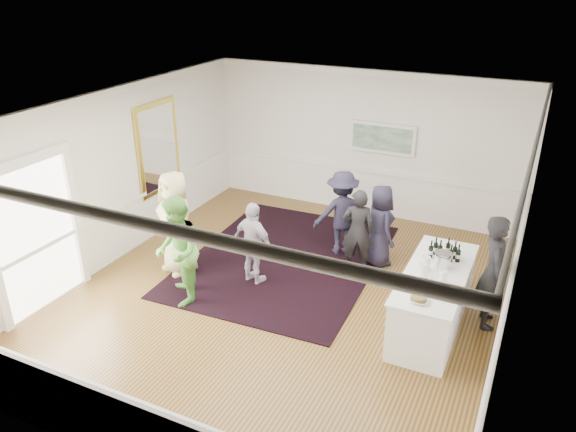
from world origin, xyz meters
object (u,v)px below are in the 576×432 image
at_px(guest_lilac, 254,244).
at_px(guest_dark_b, 358,231).
at_px(serving_table, 433,299).
at_px(ice_bucket, 443,261).
at_px(guest_green, 177,251).
at_px(nut_bowl, 419,299).
at_px(guest_tan, 176,223).
at_px(guest_navy, 380,225).
at_px(bartender, 494,272).
at_px(guest_dark_a, 342,213).

xyz_separation_m(guest_lilac, guest_dark_b, (1.48, 1.18, 0.04)).
relative_size(serving_table, ice_bucket, 9.13).
height_order(guest_green, nut_bowl, guest_green).
distance_m(guest_tan, guest_navy, 3.70).
relative_size(bartender, guest_green, 0.99).
bearing_deg(guest_tan, ice_bucket, 28.93).
xyz_separation_m(guest_lilac, guest_dark_a, (0.98, 1.70, 0.08)).
bearing_deg(guest_dark_a, guest_navy, 139.28).
xyz_separation_m(guest_green, guest_dark_a, (1.80, 2.77, -0.09)).
distance_m(bartender, guest_dark_a, 3.16).
distance_m(bartender, guest_lilac, 3.92).
bearing_deg(guest_dark_b, nut_bowl, 108.99).
relative_size(guest_lilac, ice_bucket, 5.79).
height_order(bartender, guest_lilac, bartender).
bearing_deg(nut_bowl, guest_lilac, 163.53).
xyz_separation_m(serving_table, guest_lilac, (-3.12, 0.01, 0.27)).
relative_size(guest_navy, nut_bowl, 5.79).
xyz_separation_m(guest_dark_b, nut_bowl, (1.60, -2.09, 0.21)).
height_order(guest_tan, guest_dark_a, guest_tan).
distance_m(bartender, ice_bucket, 0.79).
distance_m(guest_tan, guest_green, 1.02).
distance_m(serving_table, bartender, 1.00).
bearing_deg(serving_table, ice_bucket, 76.89).
bearing_deg(guest_lilac, guest_tan, 25.03).
height_order(bartender, guest_dark_b, bartender).
distance_m(guest_tan, ice_bucket, 4.61).
distance_m(guest_lilac, ice_bucket, 3.18).
height_order(serving_table, nut_bowl, nut_bowl).
height_order(guest_tan, guest_lilac, guest_tan).
relative_size(serving_table, guest_green, 1.28).
relative_size(guest_green, guest_lilac, 1.23).
height_order(guest_tan, nut_bowl, guest_tan).
height_order(ice_bucket, nut_bowl, ice_bucket).
height_order(serving_table, ice_bucket, ice_bucket).
xyz_separation_m(bartender, ice_bucket, (-0.73, -0.28, 0.16)).
bearing_deg(guest_tan, guest_navy, 53.66).
distance_m(guest_green, guest_navy, 3.72).
relative_size(guest_dark_b, ice_bucket, 6.08).
xyz_separation_m(guest_tan, ice_bucket, (4.59, 0.43, 0.11)).
xyz_separation_m(serving_table, guest_dark_a, (-2.14, 1.71, 0.35)).
distance_m(guest_tan, guest_lilac, 1.47).
bearing_deg(guest_green, guest_lilac, 105.99).
bearing_deg(guest_dark_b, guest_tan, 7.85).
bearing_deg(guest_tan, nut_bowl, 15.23).
bearing_deg(nut_bowl, serving_table, 87.23).
distance_m(bartender, guest_navy, 2.42).
xyz_separation_m(guest_tan, guest_lilac, (1.43, 0.25, -0.21)).
height_order(guest_green, ice_bucket, guest_green).
relative_size(guest_tan, guest_dark_a, 1.15).
bearing_deg(guest_green, nut_bowl, 55.79).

